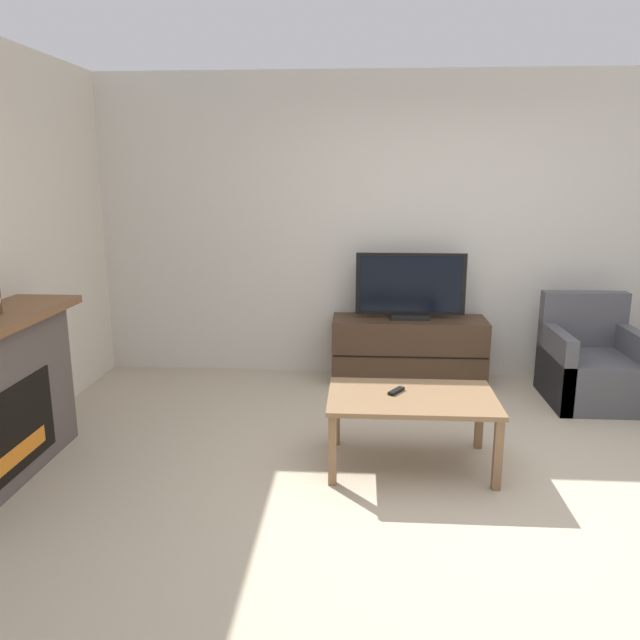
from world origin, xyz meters
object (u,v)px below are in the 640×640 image
object	(u,v)px
remote	(396,391)
armchair	(591,367)
coffee_table	(412,404)
tv_stand	(408,350)
tv	(410,288)

from	to	relation	value
remote	armchair	bearing A→B (deg)	69.26
armchair	coffee_table	distance (m)	2.02
tv_stand	coffee_table	size ratio (longest dim) A/B	1.29
tv_stand	remote	distance (m)	1.65
tv_stand	tv	size ratio (longest dim) A/B	1.42
coffee_table	remote	distance (m)	0.13
tv_stand	remote	size ratio (longest dim) A/B	9.14
tv_stand	armchair	size ratio (longest dim) A/B	1.57
coffee_table	armchair	bearing A→B (deg)	39.36
armchair	remote	xyz separation A→B (m)	(-1.65, -1.23, 0.20)
tv	armchair	distance (m)	1.61
tv_stand	remote	world-z (taller)	tv_stand
remote	coffee_table	bearing A→B (deg)	4.55
tv	remote	distance (m)	1.68
tv_stand	coffee_table	bearing A→B (deg)	-93.61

